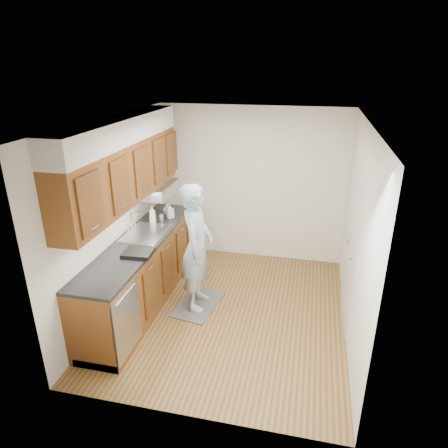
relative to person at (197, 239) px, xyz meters
name	(u,v)px	position (x,y,z in m)	size (l,w,h in m)	color
floor	(229,311)	(0.44, -0.06, -0.99)	(3.50, 3.50, 0.00)	olive
ceiling	(230,121)	(0.44, -0.06, 1.51)	(3.50, 3.50, 0.00)	white
wall_left	(116,216)	(-1.06, -0.06, 0.26)	(0.02, 3.50, 2.50)	silver
wall_right	(357,236)	(1.94, -0.06, 0.26)	(0.02, 3.50, 2.50)	silver
wall_back	(252,185)	(0.44, 1.69, 0.26)	(3.00, 0.02, 2.50)	silver
counter	(142,270)	(-0.76, -0.07, -0.50)	(0.64, 2.80, 1.30)	brown
upper_cabinets	(125,163)	(-0.89, -0.02, 0.96)	(0.47, 2.80, 1.21)	brown
closet_door	(352,243)	(1.93, 0.24, 0.04)	(0.02, 1.22, 2.05)	white
floor_mat	(199,304)	(0.00, 0.00, -0.98)	(0.48, 0.82, 0.02)	slate
person	(197,239)	(0.00, 0.00, 0.00)	(0.69, 0.46, 1.95)	#A1B9C4
soap_bottle_a	(152,214)	(-0.81, 0.52, 0.08)	(0.10, 0.10, 0.26)	silver
soap_bottle_b	(170,211)	(-0.64, 0.78, 0.06)	(0.10, 0.10, 0.22)	silver
soap_bottle_c	(167,209)	(-0.74, 0.92, 0.04)	(0.13, 0.13, 0.17)	silver
soda_can	(162,218)	(-0.70, 0.60, 0.00)	(0.06, 0.06, 0.11)	red
steel_can	(162,218)	(-0.70, 0.58, 0.01)	(0.07, 0.07, 0.12)	#A5A5AA
dish_rack	(138,253)	(-0.59, -0.49, -0.02)	(0.35, 0.29, 0.05)	black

